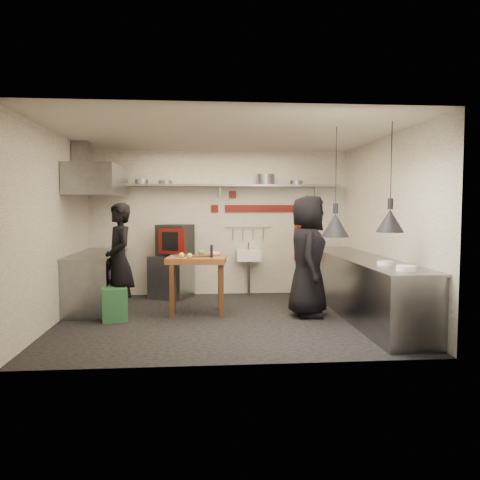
{
  "coord_description": "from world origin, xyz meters",
  "views": [
    {
      "loc": [
        -0.37,
        -7.04,
        1.7
      ],
      "look_at": [
        0.25,
        0.3,
        1.19
      ],
      "focal_mm": 35.0,
      "sensor_mm": 36.0,
      "label": 1
    }
  ],
  "objects": [
    {
      "name": "heat_lamp_near",
      "position": [
        1.48,
        -0.72,
        2.05
      ],
      "size": [
        0.39,
        0.39,
        1.51
      ],
      "primitive_type": null,
      "rotation": [
        0.0,
        0.0,
        0.01
      ],
      "color": "black",
      "rests_on": "ceiling"
    },
    {
      "name": "oven_stand",
      "position": [
        -0.93,
        1.8,
        0.4
      ],
      "size": [
        0.88,
        0.85,
        0.8
      ],
      "primitive_type": "cube",
      "rotation": [
        0.0,
        0.0,
        -0.44
      ],
      "color": "slate",
      "rests_on": "floor"
    },
    {
      "name": "red_band_vert",
      "position": [
        1.55,
        2.08,
        1.2
      ],
      "size": [
        0.14,
        0.02,
        1.1
      ],
      "primitive_type": "cube",
      "color": "#5E100D",
      "rests_on": "wall_back"
    },
    {
      "name": "steel_tray",
      "position": [
        -0.68,
        0.49,
        0.94
      ],
      "size": [
        0.23,
        0.18,
        0.03
      ],
      "primitive_type": "cube",
      "rotation": [
        0.0,
        0.0,
        -0.29
      ],
      "color": "slate",
      "rests_on": "prep_table"
    },
    {
      "name": "counter_left",
      "position": [
        -2.15,
        1.05,
        0.45
      ],
      "size": [
        0.7,
        1.9,
        0.9
      ],
      "primitive_type": "cube",
      "color": "slate",
      "rests_on": "floor"
    },
    {
      "name": "shelf_bracket_left",
      "position": [
        -1.9,
        2.07,
        2.02
      ],
      "size": [
        0.04,
        0.06,
        0.24
      ],
      "primitive_type": "cube",
      "color": "slate",
      "rests_on": "wall_back"
    },
    {
      "name": "hood_duct",
      "position": [
        -2.35,
        1.05,
        2.55
      ],
      "size": [
        0.28,
        0.28,
        0.5
      ],
      "primitive_type": "cube",
      "color": "slate",
      "rests_on": "ceiling"
    },
    {
      "name": "small_bowl_right",
      "position": [
        2.1,
        -0.98,
        0.96
      ],
      "size": [
        0.27,
        0.27,
        0.05
      ],
      "primitive_type": "cylinder",
      "rotation": [
        0.0,
        0.0,
        -0.35
      ],
      "color": "white",
      "rests_on": "counter_right_top"
    },
    {
      "name": "counter_right_top",
      "position": [
        2.15,
        0.0,
        0.92
      ],
      "size": [
        0.76,
        3.9,
        0.03
      ],
      "primitive_type": "cube",
      "color": "slate",
      "rests_on": "counter_right"
    },
    {
      "name": "wall_right",
      "position": [
        2.5,
        0.0,
        1.4
      ],
      "size": [
        0.04,
        4.2,
        2.8
      ],
      "primitive_type": "cube",
      "color": "white",
      "rests_on": "floor"
    },
    {
      "name": "utensil_rail",
      "position": [
        0.55,
        2.06,
        1.32
      ],
      "size": [
        0.9,
        0.02,
        0.02
      ],
      "primitive_type": "cylinder",
      "rotation": [
        0.0,
        1.57,
        0.0
      ],
      "color": "slate",
      "rests_on": "wall_back"
    },
    {
      "name": "lemon_a",
      "position": [
        -0.67,
        0.25,
        0.96
      ],
      "size": [
        0.09,
        0.09,
        0.09
      ],
      "primitive_type": "sphere",
      "rotation": [
        0.0,
        0.0,
        -0.09
      ],
      "color": "yellow",
      "rests_on": "prep_table"
    },
    {
      "name": "ceiling",
      "position": [
        0.0,
        0.0,
        2.8
      ],
      "size": [
        5.0,
        5.0,
        0.0
      ],
      "primitive_type": "plane",
      "color": "beige",
      "rests_on": "floor"
    },
    {
      "name": "bowl",
      "position": [
        -0.15,
        0.52,
        0.95
      ],
      "size": [
        0.22,
        0.22,
        0.06
      ],
      "primitive_type": "imported",
      "rotation": [
        0.0,
        0.0,
        -0.31
      ],
      "color": "white",
      "rests_on": "prep_table"
    },
    {
      "name": "wall_left",
      "position": [
        -2.5,
        0.0,
        1.4
      ],
      "size": [
        0.04,
        4.2,
        2.8
      ],
      "primitive_type": "cube",
      "color": "white",
      "rests_on": "floor"
    },
    {
      "name": "floor",
      "position": [
        0.0,
        0.0,
        0.0
      ],
      "size": [
        5.0,
        5.0,
        0.0
      ],
      "primitive_type": "plane",
      "color": "black",
      "rests_on": "ground"
    },
    {
      "name": "counter_right",
      "position": [
        2.15,
        0.0,
        0.45
      ],
      "size": [
        0.7,
        3.8,
        0.9
      ],
      "primitive_type": "cube",
      "color": "slate",
      "rests_on": "floor"
    },
    {
      "name": "oven_glass",
      "position": [
        -0.93,
        1.47,
        1.09
      ],
      "size": [
        0.3,
        0.15,
        0.34
      ],
      "primitive_type": "cube",
      "rotation": [
        0.0,
        0.0,
        -0.44
      ],
      "color": "black",
      "rests_on": "oven_door"
    },
    {
      "name": "combi_oven",
      "position": [
        -0.85,
        1.82,
        1.09
      ],
      "size": [
        0.73,
        0.71,
        0.58
      ],
      "primitive_type": "cube",
      "rotation": [
        0.0,
        0.0,
        -0.44
      ],
      "color": "black",
      "rests_on": "oven_stand"
    },
    {
      "name": "veg_ball",
      "position": [
        -0.36,
        0.5,
        0.97
      ],
      "size": [
        0.13,
        0.13,
        0.1
      ],
      "primitive_type": "sphere",
      "rotation": [
        0.0,
        0.0,
        0.25
      ],
      "color": "olive",
      "rests_on": "prep_table"
    },
    {
      "name": "cutting_board",
      "position": [
        -0.38,
        0.37,
        0.93
      ],
      "size": [
        0.37,
        0.29,
        0.02
      ],
      "primitive_type": "cube",
      "rotation": [
        0.0,
        0.0,
        0.21
      ],
      "color": "#4E2E1A",
      "rests_on": "prep_table"
    },
    {
      "name": "chef_left",
      "position": [
        -1.63,
        0.26,
        0.89
      ],
      "size": [
        0.66,
        0.76,
        1.77
      ],
      "primitive_type": "imported",
      "rotation": [
        0.0,
        0.0,
        -1.14
      ],
      "color": "black",
      "rests_on": "floor"
    },
    {
      "name": "green_bin",
      "position": [
        -1.67,
        0.04,
        0.25
      ],
      "size": [
        0.43,
        0.43,
        0.5
      ],
      "primitive_type": "cube",
      "rotation": [
        0.0,
        0.0,
        0.21
      ],
      "color": "#296239",
      "rests_on": "floor"
    },
    {
      "name": "red_tile_b",
      "position": [
        -0.1,
        2.08,
        1.68
      ],
      "size": [
        0.14,
        0.02,
        0.14
      ],
      "primitive_type": "cube",
      "color": "#5E100D",
      "rests_on": "wall_back"
    },
    {
      "name": "pepper_mill",
      "position": [
        -0.2,
        0.23,
        1.02
      ],
      "size": [
        0.06,
        0.06,
        0.2
      ],
      "primitive_type": "cylinder",
      "rotation": [
        0.0,
        0.0,
        0.37
      ],
      "color": "black",
      "rests_on": "prep_table"
    },
    {
      "name": "chef_right",
      "position": [
        1.29,
        0.1,
        0.94
      ],
      "size": [
        0.77,
        1.02,
        1.89
      ],
      "primitive_type": "imported",
      "rotation": [
        0.0,
        0.0,
        1.37
      ],
      "color": "black",
      "rests_on": "floor"
    },
    {
      "name": "hand_sink",
      "position": [
        0.55,
        1.92,
        0.78
      ],
      "size": [
        0.46,
        0.34,
        0.22
      ],
      "primitive_type": "cube",
      "color": "white",
      "rests_on": "wall_back"
    },
    {
      "name": "stock_pot",
      "position": [
        0.88,
        1.92,
        2.24
      ],
      "size": [
        0.43,
        0.43,
        0.2
      ],
      "primitive_type": "cylinder",
      "rotation": [
        0.0,
        0.0,
        0.31
      ],
      "color": "slate",
      "rests_on": "back_shelf"
    },
    {
      "name": "red_band_horiz",
      "position": [
        0.95,
        2.08,
        1.68
      ],
      "size": [
        1.7,
        0.02,
        0.14
      ],
      "primitive_type": "cube",
      "color": "#5E100D",
      "rests_on": "wall_back"
    },
    {
      "name": "back_shelf",
      "position": [
        0.0,
        1.92,
        2.12
      ],
      "size": [
        4.6,
        0.34,
        0.04
      ],
      "primitive_type": "cube",
      "color": "slate",
      "rests_on": "wall_back"
    },
    {
      "name": "sink_drain",
      "position": [
        0.55,
        1.88,
        0.34
      ],
      "size": [
        0.06,
        0.06,
        0.66
      ],
      "primitive_type": "cylinder",
      "color": "slate",
      "rests_on": "floor"
    },
    {
      "name": "prep_table",
      "position": [
        -0.44,
        0.36,
        0.46
      ],
      "size": [
        0.98,
        0.73,
        0.92
      ],
      "primitive_type": null,
      "rotation": [
        0.0,
        0.0,
        -0.11
      ],
      "color": "brown",
      "rests_on": "floor"
    },
    {
      "name": "wall_back",
      "position": [
        0.0,
        2.1,
        1.4
      ],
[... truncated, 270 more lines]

